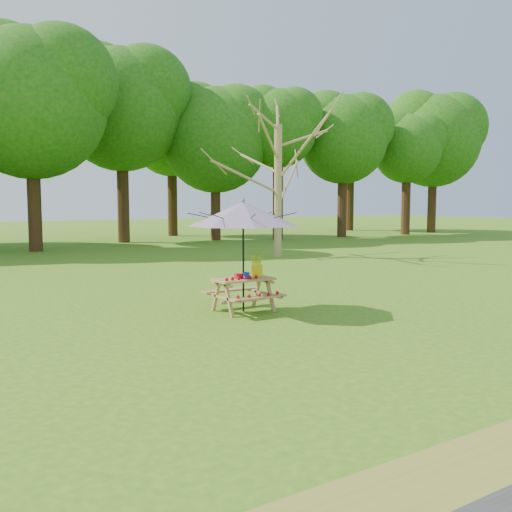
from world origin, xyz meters
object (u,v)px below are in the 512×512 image
picnic_table (243,295)px  flower_bucket (257,263)px  patio_umbrella (243,214)px  bare_tree (278,69)px

picnic_table → flower_bucket: 0.73m
picnic_table → flower_bucket: bearing=13.8°
flower_bucket → patio_umbrella: bearing=-166.6°
picnic_table → patio_umbrella: patio_umbrella is taller
bare_tree → flower_bucket: bearing=-127.2°
patio_umbrella → bare_tree: bearing=51.5°
bare_tree → patio_umbrella: (-7.07, -8.90, -5.33)m
picnic_table → bare_tree: bearing=51.5°
bare_tree → patio_umbrella: bare_tree is taller
picnic_table → flower_bucket: flower_bucket is taller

